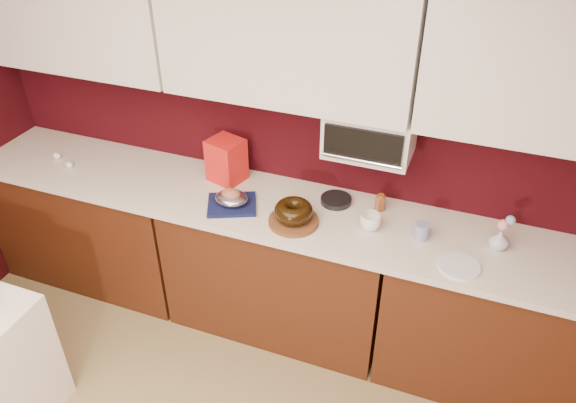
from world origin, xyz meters
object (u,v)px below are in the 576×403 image
at_px(pandoro_box, 226,160).
at_px(flower_vase, 499,239).
at_px(bundt_cake, 294,211).
at_px(coffee_mug, 371,220).
at_px(blue_jar, 422,231).
at_px(toaster_oven, 370,132).
at_px(foil_ham_nest, 231,198).

distance_m(pandoro_box, flower_vase, 1.59).
bearing_deg(flower_vase, bundt_cake, -170.81).
bearing_deg(bundt_cake, pandoro_box, 152.19).
xyz_separation_m(coffee_mug, blue_jar, (0.27, 0.01, -0.01)).
bearing_deg(toaster_oven, foil_ham_nest, -159.81).
bearing_deg(coffee_mug, bundt_cake, -165.97).
height_order(toaster_oven, coffee_mug, toaster_oven).
relative_size(bundt_cake, flower_vase, 1.73).
height_order(foil_ham_nest, pandoro_box, pandoro_box).
distance_m(foil_ham_nest, flower_vase, 1.44).
relative_size(pandoro_box, flower_vase, 2.18).
xyz_separation_m(toaster_oven, blue_jar, (0.35, -0.17, -0.43)).
xyz_separation_m(foil_ham_nest, blue_jar, (1.06, 0.08, -0.01)).
bearing_deg(toaster_oven, bundt_cake, -138.09).
relative_size(bundt_cake, pandoro_box, 0.79).
distance_m(bundt_cake, flower_vase, 1.07).
height_order(foil_ham_nest, flower_vase, flower_vase).
xyz_separation_m(toaster_oven, flower_vase, (0.73, -0.12, -0.41)).
bearing_deg(flower_vase, coffee_mug, -173.86).
xyz_separation_m(bundt_cake, coffee_mug, (0.40, 0.10, -0.02)).
bearing_deg(bundt_cake, toaster_oven, 41.91).
distance_m(toaster_oven, foil_ham_nest, 0.86).
relative_size(toaster_oven, foil_ham_nest, 2.39).
height_order(foil_ham_nest, blue_jar, blue_jar).
bearing_deg(foil_ham_nest, bundt_cake, -4.08).
height_order(bundt_cake, foil_ham_nest, bundt_cake).
bearing_deg(coffee_mug, flower_vase, 6.14).
xyz_separation_m(foil_ham_nest, flower_vase, (1.44, 0.14, 0.01)).
xyz_separation_m(foil_ham_nest, pandoro_box, (-0.15, 0.25, 0.08)).
height_order(foil_ham_nest, coffee_mug, coffee_mug).
bearing_deg(blue_jar, coffee_mug, -177.43).
height_order(blue_jar, flower_vase, flower_vase).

